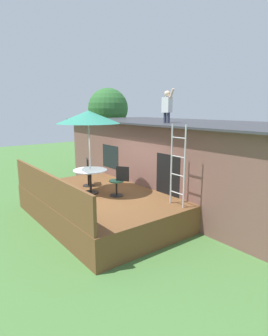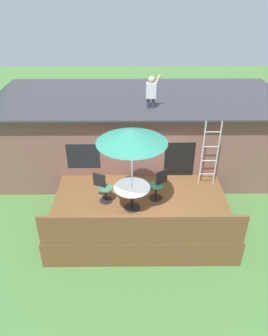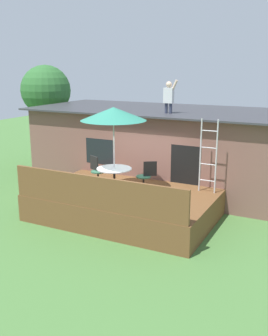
# 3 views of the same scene
# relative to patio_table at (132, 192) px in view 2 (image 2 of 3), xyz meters

# --- Properties ---
(ground_plane) EXTENTS (40.00, 40.00, 0.00)m
(ground_plane) POSITION_rel_patio_table_xyz_m (0.26, 0.19, -1.39)
(ground_plane) COLOR #477538
(house) EXTENTS (10.50, 4.50, 2.93)m
(house) POSITION_rel_patio_table_xyz_m (0.26, 3.78, 0.08)
(house) COLOR brown
(house) RESTS_ON ground
(deck) EXTENTS (5.31, 3.43, 0.80)m
(deck) POSITION_rel_patio_table_xyz_m (0.26, 0.19, -0.99)
(deck) COLOR brown
(deck) RESTS_ON ground
(deck_railing) EXTENTS (5.21, 0.08, 0.90)m
(deck_railing) POSITION_rel_patio_table_xyz_m (0.26, -1.48, -0.14)
(deck_railing) COLOR brown
(deck_railing) RESTS_ON deck
(patio_table) EXTENTS (1.04, 1.04, 0.74)m
(patio_table) POSITION_rel_patio_table_xyz_m (0.00, 0.00, 0.00)
(patio_table) COLOR black
(patio_table) RESTS_ON deck
(patio_umbrella) EXTENTS (1.90, 1.90, 2.54)m
(patio_umbrella) POSITION_rel_patio_table_xyz_m (0.00, -0.00, 1.76)
(patio_umbrella) COLOR silver
(patio_umbrella) RESTS_ON deck
(step_ladder) EXTENTS (0.52, 0.04, 2.20)m
(step_ladder) POSITION_rel_patio_table_xyz_m (2.45, 1.30, 0.51)
(step_ladder) COLOR silver
(step_ladder) RESTS_ON deck
(person_figure) EXTENTS (0.47, 0.20, 1.11)m
(person_figure) POSITION_rel_patio_table_xyz_m (0.64, 2.61, 2.15)
(person_figure) COLOR #33384C
(person_figure) RESTS_ON house
(patio_chair_left) EXTENTS (0.59, 0.44, 0.92)m
(patio_chair_left) POSITION_rel_patio_table_xyz_m (-0.86, 0.38, -0.13)
(patio_chair_left) COLOR black
(patio_chair_left) RESTS_ON deck
(patio_chair_right) EXTENTS (0.57, 0.46, 0.92)m
(patio_chair_right) POSITION_rel_patio_table_xyz_m (0.79, 0.52, -0.13)
(patio_chair_right) COLOR black
(patio_chair_right) RESTS_ON deck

